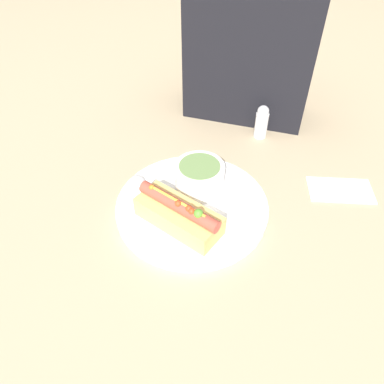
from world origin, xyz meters
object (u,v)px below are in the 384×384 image
(salt_shaker, at_px, (262,122))
(seated_diner, at_px, (253,30))
(soup_bowl, at_px, (202,176))
(hot_dog, at_px, (179,214))
(spoon, at_px, (142,187))

(salt_shaker, height_order, seated_diner, seated_diner)
(soup_bowl, bearing_deg, salt_shaker, 70.55)
(hot_dog, relative_size, salt_shaker, 2.11)
(seated_diner, bearing_deg, spoon, -110.80)
(hot_dog, height_order, soup_bowl, hot_dog)
(soup_bowl, bearing_deg, hot_dog, -96.80)
(hot_dog, height_order, salt_shaker, same)
(spoon, height_order, salt_shaker, salt_shaker)
(salt_shaker, relative_size, seated_diner, 0.17)
(soup_bowl, height_order, seated_diner, seated_diner)
(hot_dog, xyz_separation_m, salt_shaker, (0.09, 0.33, -0.00))
(hot_dog, xyz_separation_m, seated_diner, (0.04, 0.42, 0.17))
(hot_dog, distance_m, spoon, 0.12)
(salt_shaker, bearing_deg, spoon, -125.98)
(seated_diner, bearing_deg, soup_bowl, -94.24)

